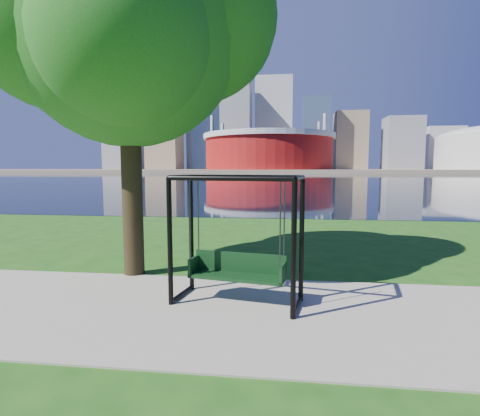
# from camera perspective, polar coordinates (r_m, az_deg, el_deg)

# --- Properties ---
(ground) EXTENTS (900.00, 900.00, 0.00)m
(ground) POSITION_cam_1_polar(r_m,az_deg,el_deg) (7.24, -0.80, -14.27)
(ground) COLOR #1E5114
(ground) RESTS_ON ground
(path) EXTENTS (120.00, 4.00, 0.03)m
(path) POSITION_cam_1_polar(r_m,az_deg,el_deg) (6.78, -1.39, -15.60)
(path) COLOR #9E937F
(path) RESTS_ON ground
(river) EXTENTS (900.00, 180.00, 0.02)m
(river) POSITION_cam_1_polar(r_m,az_deg,el_deg) (108.77, 6.47, 4.66)
(river) COLOR black
(river) RESTS_ON ground
(far_bank) EXTENTS (900.00, 228.00, 2.00)m
(far_bank) POSITION_cam_1_polar(r_m,az_deg,el_deg) (312.74, 6.80, 5.69)
(far_bank) COLOR #937F60
(far_bank) RESTS_ON ground
(stadium) EXTENTS (83.00, 83.00, 32.00)m
(stadium) POSITION_cam_1_polar(r_m,az_deg,el_deg) (242.26, 4.39, 8.77)
(stadium) COLOR maroon
(stadium) RESTS_ON far_bank
(skyline) EXTENTS (392.00, 66.00, 96.50)m
(skyline) POSITION_cam_1_polar(r_m,az_deg,el_deg) (327.87, 6.12, 11.82)
(skyline) COLOR gray
(skyline) RESTS_ON far_bank
(swing) EXTENTS (2.48, 1.42, 2.40)m
(swing) POSITION_cam_1_polar(r_m,az_deg,el_deg) (6.92, -0.43, -5.26)
(swing) COLOR black
(swing) RESTS_ON ground
(park_tree) EXTENTS (6.65, 6.00, 8.26)m
(park_tree) POSITION_cam_1_polar(r_m,az_deg,el_deg) (9.69, -17.02, 25.18)
(park_tree) COLOR black
(park_tree) RESTS_ON ground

